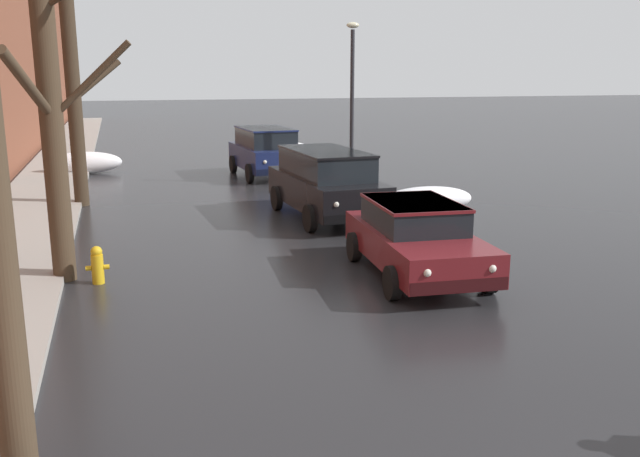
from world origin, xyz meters
The scene contains 11 objects.
left_sidewalk_slab centered at (-5.71, 18.00, 0.06)m, with size 2.48×80.00×0.13m, color gray.
snow_bank_near_corner_left centered at (-4.69, 24.65, 0.41)m, with size 2.89×0.94×0.85m.
snow_bank_along_left_kerb centered at (4.81, 13.99, 0.36)m, with size 2.71×1.09×0.73m.
snow_bank_near_corner_right centered at (4.08, 27.78, 0.34)m, with size 2.51×1.01×0.70m.
bare_tree_second_along_sidewalk centered at (-4.42, 10.16, 3.11)m, with size 2.06×3.16×6.37m.
bare_tree_mid_block centered at (-4.46, 17.91, 3.40)m, with size 2.46×1.80×6.99m.
sedan_maroon_approaching_near_lane centered at (1.98, 8.60, 0.75)m, with size 2.20×4.23×1.42m.
suv_black_parked_kerbside_close centered at (1.90, 14.18, 0.99)m, with size 2.27×4.85×1.82m.
suv_darkblue_parked_kerbside_mid centered at (1.96, 21.99, 0.99)m, with size 2.30×4.38×1.82m.
fire_hydrant centered at (-3.86, 9.77, 0.36)m, with size 0.42×0.22×0.71m.
street_lamp_post centered at (4.44, 19.34, 3.09)m, with size 0.44×0.24×5.47m.
Camera 1 is at (-3.37, -2.85, 3.79)m, focal length 37.90 mm.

